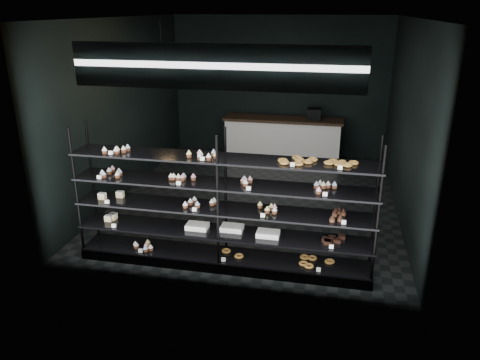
{
  "coord_description": "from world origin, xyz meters",
  "views": [
    {
      "loc": [
        1.34,
        -7.96,
        3.37
      ],
      "look_at": [
        0.08,
        -1.9,
        1.07
      ],
      "focal_mm": 35.0,
      "sensor_mm": 36.0,
      "label": 1
    }
  ],
  "objects": [
    {
      "name": "room",
      "position": [
        0.0,
        0.0,
        1.6
      ],
      "size": [
        5.01,
        6.01,
        3.2
      ],
      "color": "black",
      "rests_on": "ground"
    },
    {
      "name": "pendant_lamp",
      "position": [
        -1.36,
        -0.93,
        2.45
      ],
      "size": [
        0.29,
        0.29,
        0.88
      ],
      "color": "black",
      "rests_on": "room"
    },
    {
      "name": "service_counter",
      "position": [
        0.18,
        2.5,
        0.5
      ],
      "size": [
        2.71,
        0.65,
        1.23
      ],
      "color": "silver",
      "rests_on": "room"
    },
    {
      "name": "display_shelf",
      "position": [
        -0.07,
        -2.45,
        0.63
      ],
      "size": [
        4.0,
        0.5,
        1.91
      ],
      "color": "black",
      "rests_on": "room"
    },
    {
      "name": "signage",
      "position": [
        0.0,
        -2.93,
        2.75
      ],
      "size": [
        3.3,
        0.05,
        0.5
      ],
      "color": "#0B0D39",
      "rests_on": "room"
    }
  ]
}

